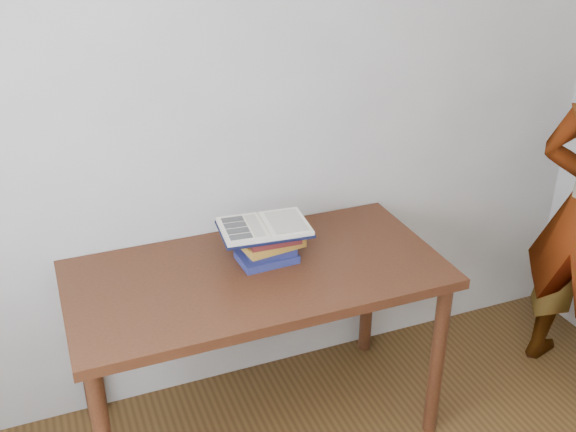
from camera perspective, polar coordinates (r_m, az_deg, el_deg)
name	(u,v)px	position (r m, az deg, el deg)	size (l,w,h in m)	color
room_shell	(510,235)	(1.12, 18.26, -1.52)	(3.54, 3.54, 2.62)	beige
desk	(257,291)	(2.66, -2.60, -6.37)	(1.45, 0.73, 0.78)	#442511
book_stack	(269,245)	(2.65, -1.60, -2.51)	(0.26, 0.19, 0.12)	navy
open_book	(264,227)	(2.63, -2.02, -0.95)	(0.37, 0.27, 0.03)	black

